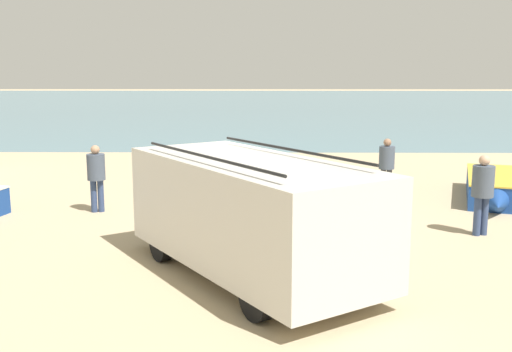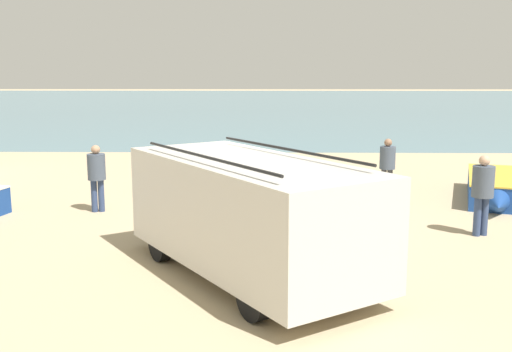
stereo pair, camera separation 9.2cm
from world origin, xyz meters
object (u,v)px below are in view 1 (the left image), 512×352
Objects in this scene: fisherman_0 at (387,162)px; fisherman_2 at (96,172)px; fishing_rowboat_2 at (493,188)px; fishing_rowboat_0 at (286,178)px; fisherman_1 at (483,188)px; parked_van at (249,212)px.

fisherman_2 is (-7.62, -1.93, 0.03)m from fisherman_0.
fisherman_0 is at bearing -79.22° from fishing_rowboat_2.
fisherman_1 is (3.99, -5.32, 0.77)m from fishing_rowboat_0.
fisherman_1 is (-1.63, -3.62, 0.71)m from fishing_rowboat_2.
fishing_rowboat_0 is at bearing -40.58° from parked_van.
parked_van is at bearing 100.59° from fisherman_1.
fishing_rowboat_0 is 2.42× the size of fisherman_1.
fishing_rowboat_0 is at bearing 19.07° from fisherman_1.
parked_van is at bearing -28.26° from fishing_rowboat_2.
fisherman_1 reaches higher than fishing_rowboat_2.
fishing_rowboat_0 is (0.94, 7.98, -0.86)m from parked_van.
parked_van is 3.18× the size of fisherman_1.
fisherman_1 is 1.04× the size of fisherman_2.
fishing_rowboat_2 is 4.03m from fisherman_1.
fisherman_1 reaches higher than fishing_rowboat_0.
fishing_rowboat_0 is 3.14m from fisherman_0.
parked_van is 5.60m from fisherman_1.
parked_van is 7.60m from fisherman_0.
fisherman_0 is 0.97× the size of fisherman_2.
fisherman_1 is (4.93, 2.66, -0.09)m from parked_van.
fisherman_0 is at bearing -0.50° from fisherman_1.
fishing_rowboat_0 is 2.57× the size of fisherman_0.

